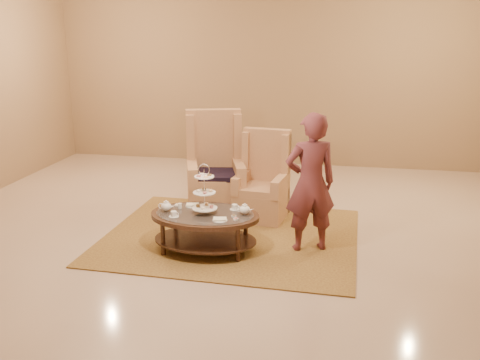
% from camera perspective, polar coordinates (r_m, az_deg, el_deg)
% --- Properties ---
extents(ground, '(8.00, 8.00, 0.00)m').
position_cam_1_polar(ground, '(6.40, -1.54, -6.80)').
color(ground, '#C0A68F').
rests_on(ground, ground).
extents(ceiling, '(8.00, 8.00, 0.02)m').
position_cam_1_polar(ceiling, '(6.40, -1.54, -6.80)').
color(ceiling, silver).
rests_on(ceiling, ground).
extents(wall_back, '(8.00, 0.04, 3.50)m').
position_cam_1_polar(wall_back, '(9.86, 3.47, 11.77)').
color(wall_back, '#947551').
rests_on(wall_back, ground).
extents(rug, '(3.10, 2.61, 0.02)m').
position_cam_1_polar(rug, '(6.60, -0.94, -5.97)').
color(rug, olive).
rests_on(rug, ground).
extents(tea_table, '(1.25, 0.87, 1.04)m').
position_cam_1_polar(tea_table, '(6.06, -3.76, -4.31)').
color(tea_table, black).
rests_on(tea_table, ground).
extents(armchair_left, '(0.95, 0.97, 1.40)m').
position_cam_1_polar(armchair_left, '(7.34, -2.67, 0.14)').
color(armchair_left, tan).
rests_on(armchair_left, ground).
extents(armchair_right, '(0.71, 0.73, 1.18)m').
position_cam_1_polar(armchair_right, '(7.15, 2.46, -0.94)').
color(armchair_right, tan).
rests_on(armchair_right, ground).
extents(person, '(0.68, 0.57, 1.60)m').
position_cam_1_polar(person, '(6.01, 7.52, -0.34)').
color(person, '#5A262A').
rests_on(person, ground).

